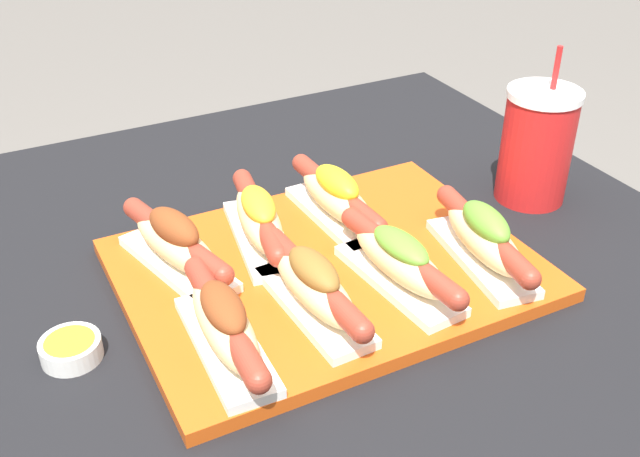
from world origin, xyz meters
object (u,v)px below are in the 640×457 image
hot_dog_2 (400,261)px  hot_dog_4 (176,243)px  hot_dog_1 (314,286)px  hot_dog_5 (259,219)px  serving_tray (327,269)px  hot_dog_3 (484,238)px  hot_dog_6 (337,197)px  sauce_bowl (71,348)px  drink_cup (537,145)px  hot_dog_0 (225,324)px

hot_dog_2 → hot_dog_4: hot_dog_4 is taller
hot_dog_1 → hot_dog_5: size_ratio=1.01×
serving_tray → hot_dog_3: hot_dog_3 is taller
hot_dog_3 → hot_dog_2: bearing=176.9°
hot_dog_4 → hot_dog_5: bearing=3.9°
hot_dog_2 → hot_dog_6: bearing=88.4°
hot_dog_4 → serving_tray: bearing=-24.8°
hot_dog_6 → sauce_bowl: hot_dog_6 is taller
sauce_bowl → hot_dog_6: bearing=14.5°
hot_dog_4 → drink_cup: bearing=-4.0°
hot_dog_0 → hot_dog_1: same height
hot_dog_2 → hot_dog_3: hot_dog_3 is taller
hot_dog_5 → sauce_bowl: bearing=-160.3°
hot_dog_6 → drink_cup: size_ratio=1.00×
hot_dog_6 → drink_cup: bearing=-9.1°
hot_dog_0 → drink_cup: drink_cup is taller
serving_tray → hot_dog_5: size_ratio=2.21×
sauce_bowl → hot_dog_1: bearing=-14.3°
sauce_bowl → hot_dog_4: bearing=30.0°
hot_dog_6 → hot_dog_1: bearing=-125.6°
hot_dog_6 → sauce_bowl: bearing=-165.5°
hot_dog_2 → hot_dog_5: 0.19m
hot_dog_1 → hot_dog_5: bearing=89.1°
serving_tray → drink_cup: size_ratio=2.18×
hot_dog_2 → hot_dog_6: hot_dog_6 is taller
serving_tray → hot_dog_6: hot_dog_6 is taller
hot_dog_0 → hot_dog_1: size_ratio=1.00×
hot_dog_1 → drink_cup: bearing=15.6°
hot_dog_0 → hot_dog_2: (0.22, 0.02, -0.00)m
hot_dog_2 → hot_dog_1: bearing=179.2°
hot_dog_5 → hot_dog_6: 0.11m
hot_dog_0 → hot_dog_5: size_ratio=1.01×
hot_dog_0 → hot_dog_3: (0.34, 0.01, 0.00)m
hot_dog_0 → hot_dog_1: 0.11m
hot_dog_6 → drink_cup: 0.30m
serving_tray → hot_dog_3: (0.17, -0.08, 0.04)m
hot_dog_1 → hot_dog_2: size_ratio=1.00×
hot_dog_1 → hot_dog_3: bearing=-2.0°
serving_tray → hot_dog_4: size_ratio=2.24×
hot_dog_0 → hot_dog_6: 0.29m
hot_dog_0 → sauce_bowl: size_ratio=3.44×
hot_dog_1 → hot_dog_2: (0.11, -0.00, -0.00)m
hot_dog_3 → hot_dog_5: 0.28m
hot_dog_0 → hot_dog_6: size_ratio=1.00×
serving_tray → sauce_bowl: 0.32m
hot_dog_0 → serving_tray: bearing=28.6°
hot_dog_5 → drink_cup: bearing=-6.2°
serving_tray → hot_dog_1: bearing=-127.1°
hot_dog_3 → drink_cup: 0.22m
hot_dog_0 → hot_dog_2: bearing=4.0°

